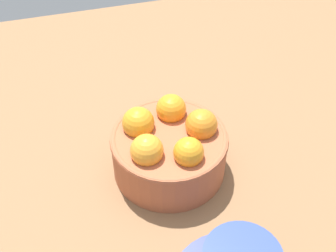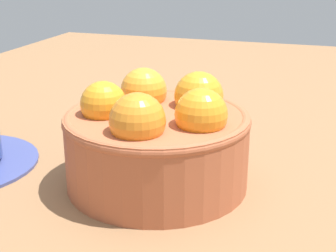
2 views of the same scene
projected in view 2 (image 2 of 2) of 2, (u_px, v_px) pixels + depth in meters
ground_plane at (157, 201)px, 45.99cm from camera, size 151.63×100.25×3.65cm
terracotta_bowl at (157, 139)px, 43.92cm from camera, size 16.36×16.36×9.76cm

